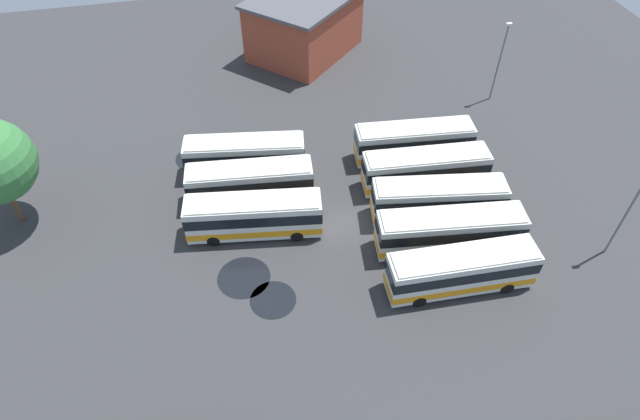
% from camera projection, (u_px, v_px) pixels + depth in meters
% --- Properties ---
extents(ground_plane, '(92.18, 92.18, 0.00)m').
position_uv_depth(ground_plane, '(344.00, 222.00, 43.73)').
color(ground_plane, '#333335').
extents(bus_row0_slot2, '(10.76, 4.04, 3.51)m').
position_uv_depth(bus_row0_slot2, '(254.00, 216.00, 41.66)').
color(bus_row0_slot2, silver).
rests_on(bus_row0_slot2, ground_plane).
extents(bus_row0_slot3, '(10.51, 3.61, 3.51)m').
position_uv_depth(bus_row0_slot3, '(250.00, 183.00, 44.33)').
color(bus_row0_slot3, silver).
rests_on(bus_row0_slot3, ground_plane).
extents(bus_row0_slot4, '(10.61, 4.12, 3.51)m').
position_uv_depth(bus_row0_slot4, '(245.00, 156.00, 46.77)').
color(bus_row0_slot4, silver).
rests_on(bus_row0_slot4, ground_plane).
extents(bus_row1_slot0, '(10.70, 2.97, 3.51)m').
position_uv_depth(bus_row1_slot0, '(461.00, 270.00, 37.93)').
color(bus_row1_slot0, silver).
rests_on(bus_row1_slot0, ground_plane).
extents(bus_row1_slot1, '(11.30, 3.91, 3.51)m').
position_uv_depth(bus_row1_slot1, '(450.00, 231.00, 40.55)').
color(bus_row1_slot1, silver).
rests_on(bus_row1_slot1, ground_plane).
extents(bus_row1_slot2, '(10.82, 4.21, 3.51)m').
position_uv_depth(bus_row1_slot2, '(438.00, 199.00, 42.93)').
color(bus_row1_slot2, silver).
rests_on(bus_row1_slot2, ground_plane).
extents(bus_row1_slot3, '(10.78, 3.40, 3.51)m').
position_uv_depth(bus_row1_slot3, '(425.00, 169.00, 45.50)').
color(bus_row1_slot3, silver).
rests_on(bus_row1_slot3, ground_plane).
extents(bus_row1_slot4, '(10.68, 3.50, 3.51)m').
position_uv_depth(bus_row1_slot4, '(414.00, 142.00, 48.14)').
color(bus_row1_slot4, silver).
rests_on(bus_row1_slot4, ground_plane).
extents(depot_building, '(15.15, 15.11, 6.66)m').
position_uv_depth(depot_building, '(304.00, 24.00, 60.63)').
color(depot_building, '#99422D').
rests_on(depot_building, ground_plane).
extents(lamp_post_mid_lot, '(0.56, 0.28, 8.33)m').
position_uv_depth(lamp_post_mid_lot, '(500.00, 59.00, 52.92)').
color(lamp_post_mid_lot, slate).
rests_on(lamp_post_mid_lot, ground_plane).
extents(lamp_post_far_corner, '(0.56, 0.28, 8.76)m').
position_uv_depth(lamp_post_far_corner, '(630.00, 208.00, 38.15)').
color(lamp_post_far_corner, slate).
rests_on(lamp_post_far_corner, ground_plane).
extents(puddle_between_rows, '(3.76, 3.76, 0.01)m').
position_uv_depth(puddle_between_rows, '(196.00, 158.00, 49.41)').
color(puddle_between_rows, black).
rests_on(puddle_between_rows, ground_plane).
extents(puddle_front_lane, '(3.34, 3.34, 0.01)m').
position_uv_depth(puddle_front_lane, '(273.00, 300.00, 38.37)').
color(puddle_front_lane, black).
rests_on(puddle_front_lane, ground_plane).
extents(puddle_near_shelter, '(3.95, 3.95, 0.01)m').
position_uv_depth(puddle_near_shelter, '(244.00, 277.00, 39.78)').
color(puddle_near_shelter, black).
rests_on(puddle_near_shelter, ground_plane).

